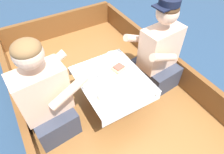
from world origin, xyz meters
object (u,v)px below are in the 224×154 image
object	(u,v)px
sandwich	(119,68)
coffee_cup_port	(103,75)
person_port	(46,99)
person_starboard	(158,54)
coffee_cup_starboard	(118,98)
tin_can	(102,97)

from	to	relation	value
sandwich	coffee_cup_port	size ratio (longest dim) A/B	1.22
person_port	person_starboard	bearing A→B (deg)	-6.16
sandwich	coffee_cup_starboard	bearing A→B (deg)	-122.54
coffee_cup_port	tin_can	size ratio (longest dim) A/B	1.56
coffee_cup_port	coffee_cup_starboard	xyz separation A→B (m)	(-0.02, -0.29, 0.00)
coffee_cup_port	coffee_cup_starboard	bearing A→B (deg)	-93.58
coffee_cup_port	person_starboard	bearing A→B (deg)	0.87
coffee_cup_port	tin_can	distance (m)	0.24
person_starboard	tin_can	size ratio (longest dim) A/B	14.69
person_port	person_starboard	size ratio (longest dim) A/B	0.98
coffee_cup_port	person_port	bearing A→B (deg)	177.37
person_port	person_starboard	xyz separation A→B (m)	(1.18, -0.01, 0.00)
tin_can	coffee_cup_starboard	bearing A→B (deg)	-38.59
coffee_cup_port	tin_can	world-z (taller)	coffee_cup_port
coffee_cup_port	coffee_cup_starboard	distance (m)	0.30
coffee_cup_port	coffee_cup_starboard	size ratio (longest dim) A/B	1.02
person_starboard	sandwich	size ratio (longest dim) A/B	7.67
person_port	coffee_cup_port	size ratio (longest dim) A/B	9.24
person_port	coffee_cup_starboard	world-z (taller)	person_port
coffee_cup_starboard	coffee_cup_port	bearing A→B (deg)	86.42
coffee_cup_port	coffee_cup_starboard	world-z (taller)	coffee_cup_starboard
person_port	tin_can	distance (m)	0.46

